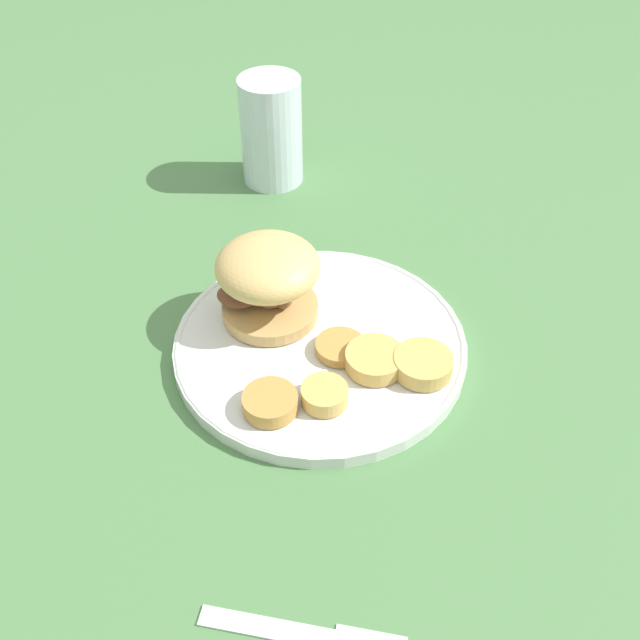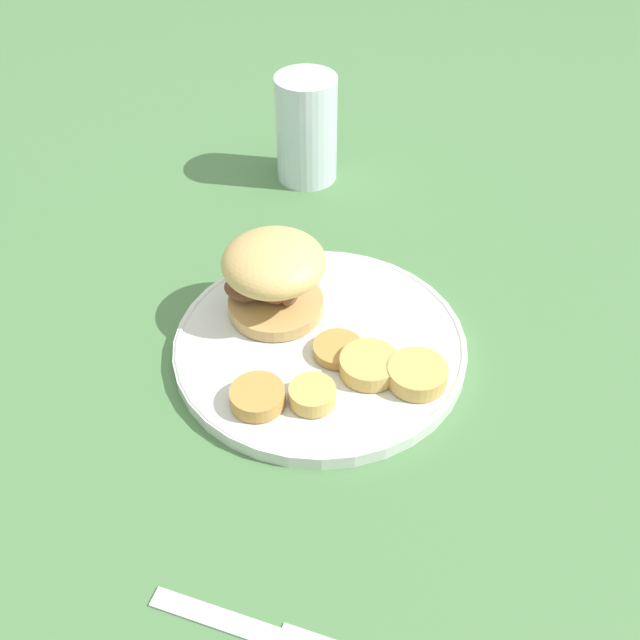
{
  "view_description": "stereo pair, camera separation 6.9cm",
  "coord_description": "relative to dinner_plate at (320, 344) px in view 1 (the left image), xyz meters",
  "views": [
    {
      "loc": [
        0.12,
        -0.49,
        0.51
      ],
      "look_at": [
        0.0,
        0.0,
        0.04
      ],
      "focal_mm": 42.0,
      "sensor_mm": 36.0,
      "label": 1
    },
    {
      "loc": [
        0.19,
        -0.47,
        0.51
      ],
      "look_at": [
        0.0,
        0.0,
        0.04
      ],
      "focal_mm": 42.0,
      "sensor_mm": 36.0,
      "label": 2
    }
  ],
  "objects": [
    {
      "name": "dinner_plate",
      "position": [
        0.0,
        0.0,
        0.0
      ],
      "size": [
        0.28,
        0.28,
        0.02
      ],
      "color": "silver",
      "rests_on": "ground_plane"
    },
    {
      "name": "fork",
      "position": [
        0.06,
        -0.27,
        -0.01
      ],
      "size": [
        0.15,
        0.03,
        0.0
      ],
      "color": "silver",
      "rests_on": "ground_plane"
    },
    {
      "name": "potato_round_1",
      "position": [
        0.02,
        -0.07,
        0.01
      ],
      "size": [
        0.04,
        0.04,
        0.02
      ],
      "primitive_type": "cylinder",
      "color": "tan",
      "rests_on": "dinner_plate"
    },
    {
      "name": "potato_round_3",
      "position": [
        0.1,
        -0.02,
        0.02
      ],
      "size": [
        0.05,
        0.05,
        0.02
      ],
      "primitive_type": "cylinder",
      "color": "tan",
      "rests_on": "dinner_plate"
    },
    {
      "name": "potato_round_4",
      "position": [
        -0.02,
        -0.09,
        0.01
      ],
      "size": [
        0.05,
        0.05,
        0.01
      ],
      "primitive_type": "cylinder",
      "color": "#BC8942",
      "rests_on": "dinner_plate"
    },
    {
      "name": "ground_plane",
      "position": [
        0.0,
        0.0,
        -0.01
      ],
      "size": [
        4.0,
        4.0,
        0.0
      ],
      "primitive_type": "plane",
      "color": "#4C7A47"
    },
    {
      "name": "drinking_glass",
      "position": [
        -0.13,
        0.29,
        0.06
      ],
      "size": [
        0.07,
        0.07,
        0.13
      ],
      "color": "silver",
      "rests_on": "ground_plane"
    },
    {
      "name": "potato_round_2",
      "position": [
        0.02,
        -0.01,
        0.01
      ],
      "size": [
        0.05,
        0.05,
        0.01
      ],
      "primitive_type": "cylinder",
      "color": "#BC8942",
      "rests_on": "dinner_plate"
    },
    {
      "name": "potato_round_0",
      "position": [
        0.06,
        -0.02,
        0.01
      ],
      "size": [
        0.05,
        0.05,
        0.02
      ],
      "primitive_type": "cylinder",
      "color": "tan",
      "rests_on": "dinner_plate"
    },
    {
      "name": "sandwich",
      "position": [
        -0.06,
        0.02,
        0.05
      ],
      "size": [
        0.1,
        0.1,
        0.08
      ],
      "color": "tan",
      "rests_on": "dinner_plate"
    }
  ]
}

